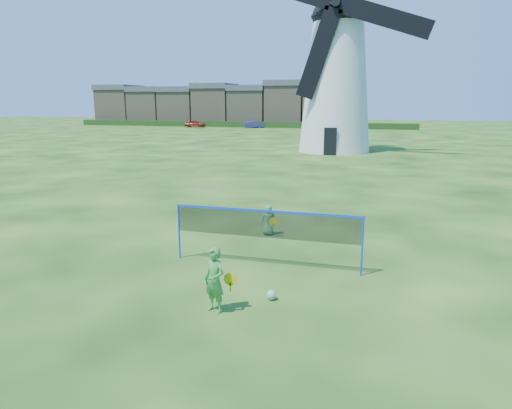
{
  "coord_description": "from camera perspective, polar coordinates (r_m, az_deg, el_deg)",
  "views": [
    {
      "loc": [
        3.52,
        -11.36,
        4.29
      ],
      "look_at": [
        0.2,
        0.5,
        1.5
      ],
      "focal_mm": 31.68,
      "sensor_mm": 36.0,
      "label": 1
    }
  ],
  "objects": [
    {
      "name": "ground",
      "position": [
        12.64,
        -1.49,
        -7.08
      ],
      "size": [
        220.0,
        220.0,
        0.0
      ],
      "primitive_type": "plane",
      "color": "black",
      "rests_on": "ground"
    },
    {
      "name": "windmill",
      "position": [
        41.1,
        10.12,
        15.7
      ],
      "size": [
        14.99,
        6.22,
        19.49
      ],
      "color": "white",
      "rests_on": "ground"
    },
    {
      "name": "badminton_net",
      "position": [
        11.88,
        1.23,
        -2.62
      ],
      "size": [
        5.05,
        0.05,
        1.55
      ],
      "color": "blue",
      "rests_on": "ground"
    },
    {
      "name": "player_girl",
      "position": [
        9.5,
        -5.23,
        -9.5
      ],
      "size": [
        0.72,
        0.51,
        1.4
      ],
      "rotation": [
        0.0,
        0.0,
        -0.41
      ],
      "color": "green",
      "rests_on": "ground"
    },
    {
      "name": "player_boy",
      "position": [
        14.89,
        1.61,
        -1.94
      ],
      "size": [
        0.62,
        0.41,
        1.02
      ],
      "rotation": [
        0.0,
        0.0,
        3.22
      ],
      "color": "#499751",
      "rests_on": "ground"
    },
    {
      "name": "play_ball",
      "position": [
        10.23,
        1.95,
        -11.35
      ],
      "size": [
        0.22,
        0.22,
        0.22
      ],
      "primitive_type": "sphere",
      "color": "green",
      "rests_on": "ground"
    },
    {
      "name": "terraced_houses",
      "position": [
        88.73,
        -4.5,
        12.47
      ],
      "size": [
        49.52,
        8.4,
        8.32
      ],
      "color": "gray",
      "rests_on": "ground"
    },
    {
      "name": "hedge",
      "position": [
        81.55,
        -2.66,
        10.08
      ],
      "size": [
        62.0,
        0.8,
        1.0
      ],
      "primitive_type": "cube",
      "color": "#193814",
      "rests_on": "ground"
    },
    {
      "name": "car_left",
      "position": [
        81.63,
        -7.71,
        10.07
      ],
      "size": [
        3.85,
        2.04,
        1.25
      ],
      "primitive_type": "imported",
      "rotation": [
        0.0,
        0.0,
        1.73
      ],
      "color": "maroon",
      "rests_on": "ground"
    },
    {
      "name": "car_right",
      "position": [
        79.31,
        -0.28,
        10.06
      ],
      "size": [
        3.6,
        2.31,
        1.12
      ],
      "primitive_type": "imported",
      "rotation": [
        0.0,
        0.0,
        1.93
      ],
      "color": "navy",
      "rests_on": "ground"
    }
  ]
}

